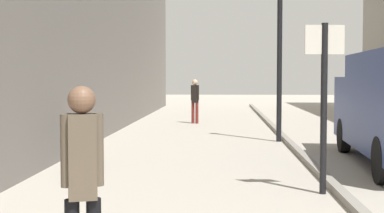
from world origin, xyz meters
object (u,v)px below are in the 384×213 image
Objects in this scene: pedestrian_mid_block at (82,176)px; street_sign_post at (324,93)px; bicycle_leaning at (87,148)px; pedestrian_main_foreground at (195,98)px; lamp_post at (280,42)px.

street_sign_post reaches higher than pedestrian_mid_block.
street_sign_post is 4.90m from bicycle_leaning.
street_sign_post is 1.47× the size of bicycle_leaning.
pedestrian_main_foreground is 12.72m from street_sign_post.
pedestrian_mid_block is (-0.11, -16.54, 0.03)m from pedestrian_main_foreground.
lamp_post reaches higher than bicycle_leaning.
lamp_post is at bearing 44.11° from bicycle_leaning.
pedestrian_main_foreground is 0.65× the size of street_sign_post.
lamp_post is (2.70, 10.85, 1.73)m from pedestrian_mid_block.
lamp_post is at bearing -95.78° from street_sign_post.
street_sign_post is at bearing -57.10° from pedestrian_main_foreground.
lamp_post reaches higher than street_sign_post.
bicycle_leaning is (-4.24, -4.52, -2.34)m from lamp_post.
bicycle_leaning is (-1.54, 6.33, -0.61)m from pedestrian_mid_block.
pedestrian_main_foreground is 10.36m from bicycle_leaning.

